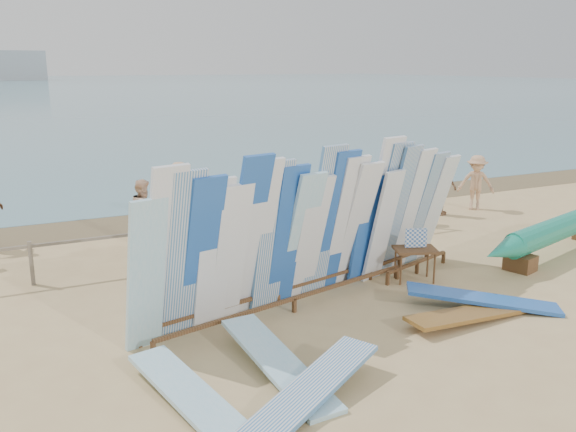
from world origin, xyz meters
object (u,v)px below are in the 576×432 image
flat_board_b (278,373)px  beachgoer_6 (280,203)px  beachgoer_8 (394,190)px  main_surfboard_rack (286,237)px  beachgoer_3 (180,193)px  beach_chair_left (271,231)px  flat_board_d (482,308)px  stroller (286,223)px  vendor_table (415,264)px  beachgoer_2 (144,212)px  flat_board_e (308,405)px  outrigger_canoe (559,230)px  flat_board_a (193,406)px  beachgoer_10 (440,187)px  beachgoer_extra_0 (476,183)px  side_surfboard_rack (411,214)px  flat_board_c (474,319)px  beach_chair_right (274,231)px

flat_board_b → beachgoer_6: (3.21, 6.84, 0.78)m
beachgoer_8 → main_surfboard_rack: bearing=65.7°
beachgoer_3 → beach_chair_left: bearing=-51.6°
flat_board_d → stroller: stroller is taller
main_surfboard_rack → beachgoer_6: bearing=52.9°
vendor_table → beachgoer_2: size_ratio=0.69×
flat_board_e → stroller: size_ratio=2.40×
outrigger_canoe → flat_board_a: (-9.52, -2.62, -0.57)m
flat_board_a → beachgoer_10: bearing=23.3°
main_surfboard_rack → flat_board_a: bearing=-149.4°
beachgoer_extra_0 → outrigger_canoe: bearing=-65.6°
outrigger_canoe → flat_board_d: 4.27m
flat_board_d → beachgoer_8: 6.34m
main_surfboard_rack → beachgoer_3: 6.67m
flat_board_a → side_surfboard_rack: bearing=16.4°
flat_board_b → beachgoer_3: 8.86m
beachgoer_extra_0 → beachgoer_2: size_ratio=1.04×
stroller → main_surfboard_rack: bearing=-104.2°
main_surfboard_rack → beachgoer_3: main_surfboard_rack is taller
side_surfboard_rack → beach_chair_left: bearing=100.1°
stroller → side_surfboard_rack: bearing=-55.7°
flat_board_c → beachgoer_10: beachgoer_10 is taller
flat_board_e → beachgoer_3: 9.78m
flat_board_b → beachgoer_6: size_ratio=1.73×
beachgoer_2 → flat_board_a: bearing=-163.8°
beachgoer_3 → beachgoer_10: bearing=-8.7°
vendor_table → flat_board_b: bearing=-130.6°
beachgoer_2 → beachgoer_10: beachgoer_10 is taller
vendor_table → beach_chair_left: vendor_table is taller
vendor_table → flat_board_e: (-4.09, -3.21, -0.37)m
stroller → beachgoer_8: 3.58m
flat_board_a → beach_chair_left: beach_chair_left is taller
beachgoer_3 → beachgoer_extra_0: bearing=-5.3°
main_surfboard_rack → flat_board_c: 3.54m
side_surfboard_rack → beachgoer_extra_0: side_surfboard_rack is taller
beach_chair_right → flat_board_e: bearing=-114.1°
main_surfboard_rack → beachgoer_2: 5.42m
beachgoer_3 → beachgoer_8: 5.89m
side_surfboard_rack → beachgoer_3: (-3.26, 5.93, -0.38)m
flat_board_d → beachgoer_6: bearing=43.3°
stroller → beachgoer_8: size_ratio=0.62×
flat_board_c → beachgoer_extra_0: bearing=-44.4°
side_surfboard_rack → flat_board_d: side_surfboard_rack is taller
main_surfboard_rack → outrigger_canoe: (7.04, 0.22, -0.76)m
side_surfboard_rack → flat_board_e: (-4.35, -3.75, -1.24)m
beach_chair_left → beachgoer_2: size_ratio=0.58×
stroller → beachgoer_10: bearing=16.9°
flat_board_c → beachgoer_10: (4.33, 6.26, 0.83)m
main_surfboard_rack → beachgoer_3: (-0.04, 6.65, -0.47)m
vendor_table → beachgoer_8: bearing=80.3°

